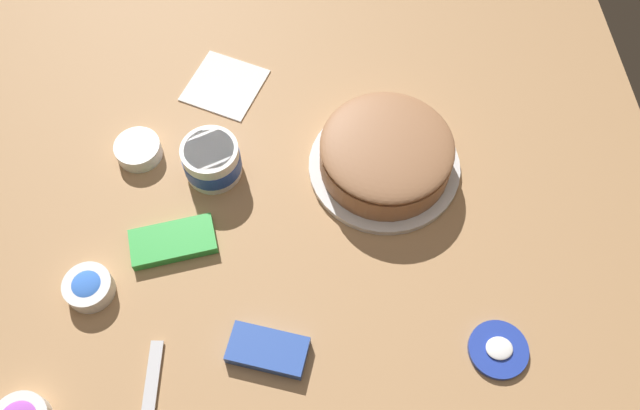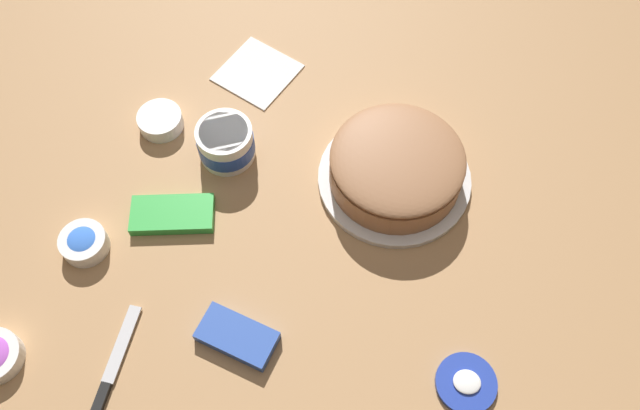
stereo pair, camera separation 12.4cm
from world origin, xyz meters
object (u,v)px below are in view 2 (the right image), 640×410
frosted_cake (396,168)px  sprinkle_bowl_blue (84,242)px  candy_box_lower (237,336)px  spreading_knife (107,383)px  candy_box_upper (172,214)px  frosting_tub_lid (466,383)px  frosting_tub (226,142)px  sprinkle_bowl_pink (160,121)px  paper_napkin (257,72)px

frosted_cake → sprinkle_bowl_blue: frosted_cake is taller
sprinkle_bowl_blue → candy_box_lower: bearing=-23.2°
spreading_knife → candy_box_upper: size_ratio=1.50×
spreading_knife → candy_box_lower: 0.23m
frosting_tub_lid → frosting_tub: bearing=140.6°
spreading_knife → sprinkle_bowl_blue: bearing=115.0°
frosting_tub → sprinkle_bowl_blue: (-0.22, -0.24, -0.02)m
frosted_cake → sprinkle_bowl_pink: size_ratio=3.29×
frosted_cake → sprinkle_bowl_blue: size_ratio=3.46×
sprinkle_bowl_pink → candy_box_lower: size_ratio=0.68×
frosting_tub → paper_napkin: frosting_tub is taller
spreading_knife → sprinkle_bowl_blue: size_ratio=2.70×
frosted_cake → frosting_tub_lid: (0.15, -0.39, -0.04)m
candy_box_upper → sprinkle_bowl_pink: bearing=100.3°
sprinkle_bowl_pink → paper_napkin: 0.24m
candy_box_lower → candy_box_upper: size_ratio=0.86×
spreading_knife → candy_box_lower: size_ratio=1.75×
frosted_cake → paper_napkin: 0.40m
candy_box_lower → paper_napkin: (-0.07, 0.60, -0.01)m
frosting_tub_lid → spreading_knife: bearing=-172.3°
sprinkle_bowl_pink → candy_box_upper: 0.22m
frosted_cake → sprinkle_bowl_blue: 0.61m
spreading_knife → sprinkle_bowl_pink: size_ratio=2.57×
candy_box_upper → paper_napkin: 0.39m
frosting_tub → paper_napkin: 0.22m
sprinkle_bowl_blue → sprinkle_bowl_pink: bearing=76.6°
frosting_tub_lid → sprinkle_bowl_pink: 0.79m
sprinkle_bowl_pink → frosted_cake: bearing=-8.0°
candy_box_upper → frosting_tub: bearing=54.8°
spreading_knife → sprinkle_bowl_blue: sprinkle_bowl_blue is taller
candy_box_lower → paper_napkin: 0.60m
sprinkle_bowl_blue → candy_box_upper: sprinkle_bowl_blue is taller
frosted_cake → frosting_tub: 0.34m
sprinkle_bowl_pink → candy_box_lower: 0.50m
spreading_knife → frosting_tub: bearing=77.5°
spreading_knife → paper_napkin: size_ratio=1.58×
frosting_tub_lid → sprinkle_bowl_blue: bearing=167.3°
frosted_cake → candy_box_upper: bearing=-161.5°
sprinkle_bowl_blue → paper_napkin: (0.24, 0.46, -0.02)m
sprinkle_bowl_blue → paper_napkin: size_ratio=0.58×
frosting_tub_lid → candy_box_upper: (-0.57, 0.25, 0.00)m
frosting_tub → candy_box_lower: (0.10, -0.38, -0.03)m
frosted_cake → sprinkle_bowl_pink: (-0.49, 0.07, -0.03)m
sprinkle_bowl_blue → candy_box_upper: (0.15, 0.09, -0.01)m
spreading_knife → candy_box_upper: (0.03, 0.33, 0.00)m
frosted_cake → frosting_tub_lid: size_ratio=2.90×
frosted_cake → sprinkle_bowl_pink: frosted_cake is taller
sprinkle_bowl_blue → candy_box_lower: 0.34m
frosting_tub_lid → candy_box_lower: size_ratio=0.77×
frosted_cake → candy_box_lower: (-0.25, -0.36, -0.03)m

